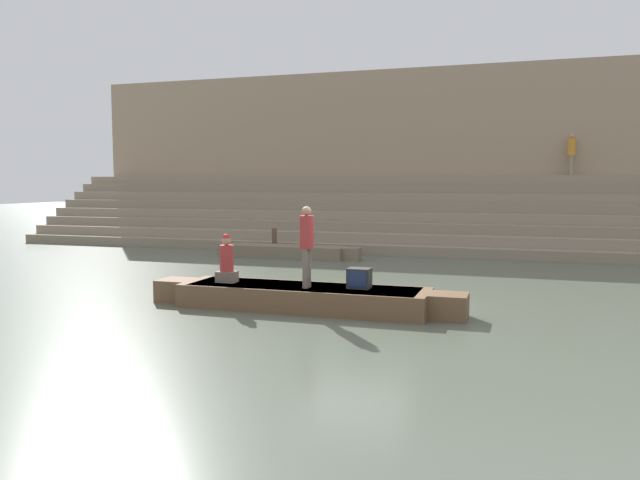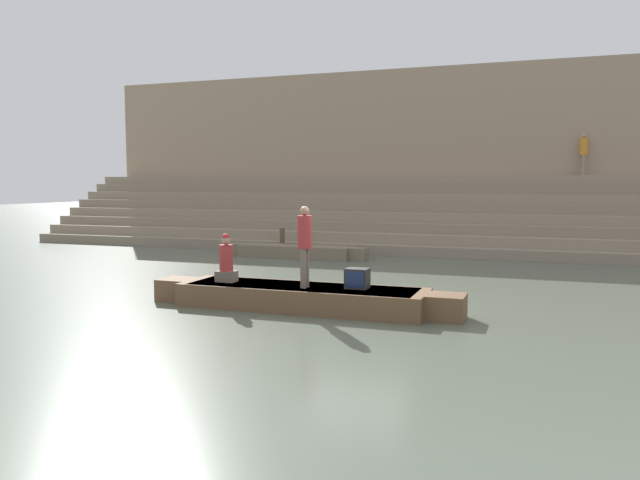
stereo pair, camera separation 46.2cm
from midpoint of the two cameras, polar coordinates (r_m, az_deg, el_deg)
name	(u,v)px [view 2 (the right image)]	position (r m, az deg, el deg)	size (l,w,h in m)	color
ground_plane	(354,304)	(14.29, 4.05, -5.82)	(120.00, 120.00, 0.00)	#566051
ghat_steps	(442,223)	(26.57, 11.54, 1.57)	(36.00, 5.39, 3.05)	gray
back_wall	(451,157)	(29.02, 12.36, 7.43)	(34.20, 1.28, 7.86)	tan
rowboat_main	(301,297)	(13.63, -0.74, -5.21)	(7.02, 1.53, 0.51)	brown
person_standing	(305,240)	(13.25, -0.41, -0.04)	(0.31, 0.31, 1.74)	#756656
person_rowing	(226,262)	(14.23, -7.65, -2.00)	(0.43, 0.34, 1.10)	#756656
tv_set	(357,278)	(13.29, 4.42, -3.52)	(0.48, 0.40, 0.43)	#2D2D2D
moored_boat_shore	(295,251)	(22.92, -1.68, -1.02)	(5.42, 1.11, 0.44)	#756651
mooring_post	(282,241)	(24.23, -2.93, -0.08)	(0.19, 0.19, 0.98)	brown
person_on_steps	(584,151)	(27.90, 23.40, 7.50)	(0.32, 0.32, 1.70)	gray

